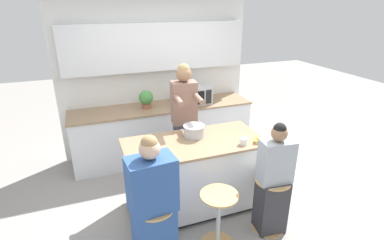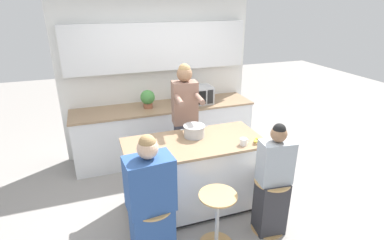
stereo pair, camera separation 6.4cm
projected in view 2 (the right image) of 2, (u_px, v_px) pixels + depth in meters
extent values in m
plane|color=gray|center=(194.00, 205.00, 3.95)|extent=(16.00, 16.00, 0.00)
cube|color=silver|center=(158.00, 74.00, 5.06)|extent=(3.18, 0.06, 2.70)
cube|color=silver|center=(158.00, 47.00, 4.78)|extent=(2.93, 0.16, 0.75)
cube|color=silver|center=(165.00, 132.00, 5.07)|extent=(2.93, 0.65, 0.88)
cube|color=#937556|center=(164.00, 107.00, 4.90)|extent=(2.96, 0.68, 0.03)
cube|color=black|center=(194.00, 203.00, 3.94)|extent=(1.57, 0.69, 0.06)
cube|color=silver|center=(194.00, 174.00, 3.77)|extent=(1.65, 0.77, 0.84)
cube|color=#937556|center=(194.00, 143.00, 3.61)|extent=(1.69, 0.81, 0.03)
cylinder|color=#B7BABC|center=(154.00, 233.00, 3.02)|extent=(0.04, 0.04, 0.63)
cylinder|color=tan|center=(152.00, 207.00, 2.90)|extent=(0.40, 0.40, 0.02)
cylinder|color=#B7BABC|center=(217.00, 221.00, 3.19)|extent=(0.04, 0.04, 0.63)
cylinder|color=tan|center=(218.00, 196.00, 3.07)|extent=(0.40, 0.40, 0.02)
cylinder|color=tan|center=(267.00, 228.00, 3.55)|extent=(0.38, 0.38, 0.01)
cylinder|color=#B7BABC|center=(270.00, 205.00, 3.43)|extent=(0.04, 0.04, 0.63)
cylinder|color=tan|center=(273.00, 181.00, 3.31)|extent=(0.40, 0.40, 0.02)
cube|color=#383842|center=(185.00, 151.00, 4.38)|extent=(0.31, 0.25, 0.91)
cube|color=#896656|center=(185.00, 103.00, 4.10)|extent=(0.36, 0.25, 0.60)
cylinder|color=#896656|center=(179.00, 100.00, 3.78)|extent=(0.10, 0.33, 0.07)
cylinder|color=#896656|center=(199.00, 99.00, 3.84)|extent=(0.10, 0.33, 0.07)
sphere|color=#936B4C|center=(184.00, 74.00, 3.95)|extent=(0.23, 0.23, 0.21)
sphere|color=#A37F51|center=(184.00, 70.00, 3.93)|extent=(0.18, 0.18, 0.16)
cube|color=#2D5193|center=(153.00, 235.00, 3.00)|extent=(0.43, 0.30, 0.67)
cube|color=#2D5193|center=(150.00, 184.00, 2.77)|extent=(0.46, 0.32, 0.54)
sphere|color=#DBB293|center=(148.00, 148.00, 2.64)|extent=(0.21, 0.21, 0.19)
sphere|color=#A37F51|center=(147.00, 143.00, 2.62)|extent=(0.17, 0.17, 0.16)
cube|color=#333338|center=(270.00, 206.00, 3.42)|extent=(0.34, 0.30, 0.67)
cube|color=#9EA8B2|center=(275.00, 162.00, 3.20)|extent=(0.37, 0.26, 0.49)
sphere|color=#936B4C|center=(279.00, 134.00, 3.08)|extent=(0.19, 0.19, 0.17)
sphere|color=black|center=(279.00, 130.00, 3.06)|extent=(0.15, 0.15, 0.14)
cylinder|color=#B7BABC|center=(194.00, 131.00, 3.71)|extent=(0.25, 0.25, 0.14)
cylinder|color=#B7BABC|center=(194.00, 126.00, 3.69)|extent=(0.27, 0.27, 0.01)
cylinder|color=#B7BABC|center=(182.00, 130.00, 3.65)|extent=(0.05, 0.01, 0.01)
cylinder|color=#B7BABC|center=(206.00, 126.00, 3.74)|extent=(0.05, 0.01, 0.01)
cylinder|color=silver|center=(149.00, 154.00, 3.26)|extent=(0.19, 0.19, 0.06)
cylinder|color=white|center=(243.00, 142.00, 3.51)|extent=(0.09, 0.09, 0.08)
torus|color=white|center=(248.00, 141.00, 3.52)|extent=(0.04, 0.01, 0.04)
ellipsoid|color=yellow|center=(259.00, 142.00, 3.54)|extent=(0.14, 0.05, 0.06)
ellipsoid|color=yellow|center=(255.00, 141.00, 3.56)|extent=(0.10, 0.13, 0.06)
ellipsoid|color=yellow|center=(260.00, 140.00, 3.58)|extent=(0.12, 0.12, 0.06)
cube|color=#B2B5B7|center=(195.00, 95.00, 4.97)|extent=(0.55, 0.32, 0.29)
cube|color=black|center=(196.00, 98.00, 4.80)|extent=(0.34, 0.01, 0.22)
cube|color=black|center=(210.00, 97.00, 4.88)|extent=(0.10, 0.01, 0.23)
cylinder|color=#93563D|center=(148.00, 105.00, 4.80)|extent=(0.14, 0.14, 0.08)
sphere|color=#478942|center=(148.00, 97.00, 4.75)|extent=(0.23, 0.23, 0.23)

